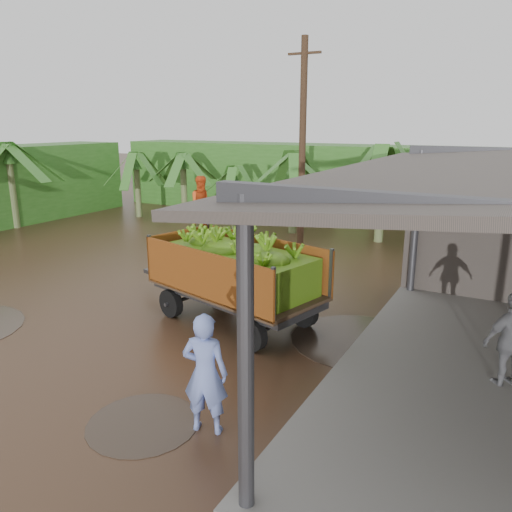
{
  "coord_description": "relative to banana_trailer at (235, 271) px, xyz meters",
  "views": [
    {
      "loc": [
        7.93,
        -8.24,
        4.73
      ],
      "look_at": [
        2.32,
        1.98,
        1.57
      ],
      "focal_mm": 35.0,
      "sensor_mm": 36.0,
      "label": 1
    }
  ],
  "objects": [
    {
      "name": "banana_plants",
      "position": [
        -6.6,
        5.15,
        0.54
      ],
      "size": [
        25.14,
        20.88,
        4.11
      ],
      "color": "#2D661E",
      "rests_on": "ground"
    },
    {
      "name": "man_grey",
      "position": [
        5.99,
        -0.33,
        -0.37
      ],
      "size": [
        1.14,
        0.99,
        1.84
      ],
      "primitive_type": "imported",
      "rotation": [
        0.0,
        0.0,
        3.76
      ],
      "color": "gray",
      "rests_on": "ground"
    },
    {
      "name": "man_blue",
      "position": [
        1.91,
        -4.05,
        -0.3
      ],
      "size": [
        0.82,
        0.65,
        1.97
      ],
      "primitive_type": "imported",
      "rotation": [
        0.0,
        0.0,
        3.42
      ],
      "color": "#788CDA",
      "rests_on": "ground"
    },
    {
      "name": "utility_pole",
      "position": [
        -1.28,
        6.79,
        2.52
      ],
      "size": [
        1.2,
        0.24,
        7.51
      ],
      "color": "#47301E",
      "rests_on": "ground"
    },
    {
      "name": "banana_trailer",
      "position": [
        0.0,
        0.0,
        0.0
      ],
      "size": [
        5.97,
        3.04,
        3.42
      ],
      "rotation": [
        0.0,
        0.0,
        -0.25
      ],
      "color": "#A85718",
      "rests_on": "ground"
    },
    {
      "name": "hedge_north",
      "position": [
        -4.01,
        14.51,
        0.51
      ],
      "size": [
        22.0,
        3.0,
        3.6
      ],
      "primitive_type": "cube",
      "color": "#2D661E",
      "rests_on": "ground"
    },
    {
      "name": "ground",
      "position": [
        -2.01,
        -1.49,
        -1.29
      ],
      "size": [
        100.0,
        100.0,
        0.0
      ],
      "primitive_type": "plane",
      "color": "black",
      "rests_on": "ground"
    }
  ]
}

